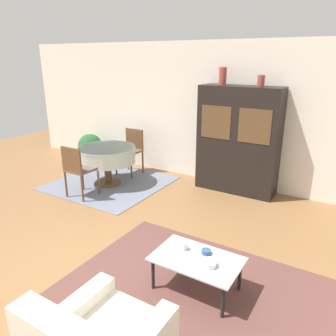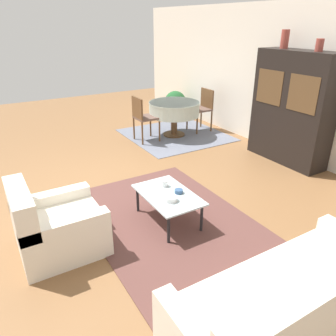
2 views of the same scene
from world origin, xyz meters
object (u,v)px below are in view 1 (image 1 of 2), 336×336
coffee_table (197,261)px  display_cabinet (238,140)px  cup (183,246)px  potted_plant (90,147)px  dining_chair_far (131,148)px  dining_chair_near (78,168)px  vase_tall (223,76)px  dining_table (107,155)px  bowl (209,264)px  bowl_small (206,252)px  vase_short (261,81)px

coffee_table → display_cabinet: (-0.65, 2.91, 0.61)m
coffee_table → display_cabinet: 3.04m
cup → potted_plant: 4.74m
dining_chair_far → cup: (2.70, -2.58, -0.13)m
dining_chair_far → potted_plant: (-1.25, 0.04, -0.17)m
dining_chair_near → vase_tall: size_ratio=3.11×
dining_chair_far → vase_tall: size_ratio=3.11×
dining_table → bowl: size_ratio=7.41×
coffee_table → potted_plant: 4.95m
coffee_table → dining_chair_near: bearing=158.9°
bowl → bowl_small: (-0.12, 0.19, -0.01)m
coffee_table → dining_chair_far: (-2.90, 2.65, 0.21)m
coffee_table → potted_plant: bearing=147.0°
dining_table → vase_tall: (1.89, 1.02, 1.48)m
dining_table → vase_short: bearing=21.7°
vase_tall → vase_short: 0.69m
dining_chair_near → bowl: 3.29m
display_cabinet → dining_chair_far: display_cabinet is taller
cup → bowl: (0.37, -0.13, -0.01)m
dining_chair_near → bowl_small: bearing=-18.6°
coffee_table → cup: 0.23m
dining_chair_near → cup: dining_chair_near is taller
dining_chair_near → potted_plant: dining_chair_near is taller
vase_tall → display_cabinet: bearing=-0.1°
display_cabinet → dining_chair_near: size_ratio=2.05×
display_cabinet → dining_chair_far: size_ratio=2.05×
coffee_table → dining_chair_far: 3.94m
bowl → vase_tall: vase_tall is taller
coffee_table → cup: (-0.20, 0.07, 0.08)m
cup → dining_chair_near: bearing=158.8°
display_cabinet → dining_chair_far: 2.30m
coffee_table → cup: bearing=161.0°
dining_chair_near → vase_short: bearing=34.8°
cup → display_cabinet: bearing=99.0°
vase_tall → bowl_small: bearing=-69.1°
dining_table → cup: dining_table is taller
display_cabinet → vase_short: bearing=0.2°
dining_chair_near → potted_plant: size_ratio=1.34×
vase_short → potted_plant: (-3.82, -0.21, -1.63)m
bowl_small → cup: bearing=-166.8°
potted_plant → vase_short: bearing=3.2°
cup → vase_short: (-0.13, 2.84, 1.59)m
coffee_table → cup: cup is taller
coffee_table → bowl: (0.17, -0.06, 0.07)m
dining_chair_near → bowl_small: 3.11m
dining_chair_near → cup: (2.70, -1.05, -0.13)m
dining_table → vase_short: size_ratio=5.90×
potted_plant → display_cabinet: bearing=3.5°
dining_chair_near → coffee_table: bearing=-21.1°
display_cabinet → vase_tall: vase_tall is taller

